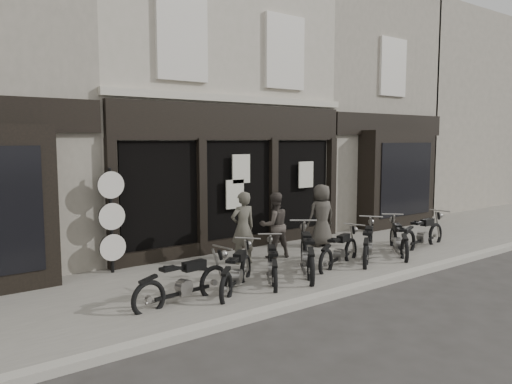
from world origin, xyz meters
TOP-DOWN VIEW (x-y plane):
  - ground_plane at (0.00, 0.00)m, footprint 90.00×90.00m
  - pavement at (0.00, 0.90)m, footprint 30.00×4.20m
  - kerb at (0.00, -1.25)m, footprint 30.00×0.25m
  - central_building at (0.00, 5.95)m, footprint 7.30×6.22m
  - neighbour_right at (6.35, 5.90)m, footprint 5.60×6.73m
  - filler_right at (14.50, 6.00)m, footprint 11.00×6.00m
  - motorcycle_0 at (-3.30, -0.04)m, footprint 2.08×0.57m
  - motorcycle_1 at (-2.11, 0.01)m, footprint 1.70×1.47m
  - motorcycle_2 at (-1.15, 0.10)m, footprint 1.33×1.69m
  - motorcycle_3 at (-0.18, 0.08)m, footprint 1.67×2.00m
  - motorcycle_4 at (0.83, 0.08)m, footprint 1.94×0.93m
  - motorcycle_5 at (1.81, 0.05)m, footprint 1.89×1.51m
  - motorcycle_6 at (2.91, -0.01)m, footprint 1.60×1.71m
  - motorcycle_7 at (4.03, 0.04)m, footprint 2.18×0.60m
  - man_left at (-0.84, 1.56)m, footprint 0.66×0.47m
  - man_centre at (0.11, 1.56)m, footprint 0.88×0.75m
  - man_right at (1.98, 1.82)m, footprint 0.89×0.64m
  - advert_sign_post at (-3.58, 2.61)m, footprint 0.59×0.38m

SIDE VIEW (x-z plane):
  - ground_plane at x=0.00m, z-range 0.00..0.00m
  - pavement at x=0.00m, z-range 0.00..0.12m
  - kerb at x=0.00m, z-range 0.00..0.13m
  - motorcycle_2 at x=-1.15m, z-range -0.10..0.84m
  - motorcycle_4 at x=0.83m, z-range -0.10..0.87m
  - motorcycle_1 at x=-2.11m, z-range -0.10..0.87m
  - motorcycle_0 at x=-3.30m, z-range -0.10..0.89m
  - motorcycle_6 at x=2.91m, z-range -0.10..0.91m
  - motorcycle_7 at x=4.03m, z-range -0.11..0.94m
  - motorcycle_5 at x=1.81m, z-range -0.11..0.94m
  - motorcycle_3 at x=-0.18m, z-range -0.12..1.01m
  - man_centre at x=0.11m, z-range 0.12..1.73m
  - man_right at x=1.98m, z-range 0.12..1.81m
  - man_left at x=-0.84m, z-range 0.12..1.81m
  - advert_sign_post at x=-3.58m, z-range -0.03..2.38m
  - neighbour_right at x=6.35m, z-range -0.13..8.21m
  - central_building at x=0.00m, z-range -0.09..8.25m
  - filler_right at x=14.50m, z-range 0.00..8.20m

